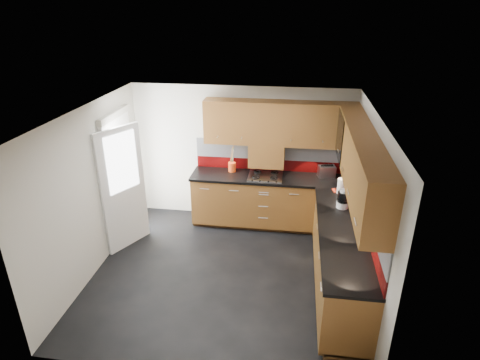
% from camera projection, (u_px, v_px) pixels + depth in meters
% --- Properties ---
extents(room, '(4.00, 3.80, 2.64)m').
position_uv_depth(room, '(223.00, 180.00, 5.29)').
color(room, black).
extents(base_cabinets, '(2.70, 3.20, 0.95)m').
position_uv_depth(base_cabinets, '(300.00, 228.00, 6.24)').
color(base_cabinets, brown).
rests_on(base_cabinets, room).
extents(countertop, '(2.72, 3.22, 0.04)m').
position_uv_depth(countertop, '(301.00, 201.00, 6.03)').
color(countertop, black).
rests_on(countertop, base_cabinets).
extents(backsplash, '(2.70, 3.20, 0.54)m').
position_uv_depth(backsplash, '(317.00, 178.00, 6.09)').
color(backsplash, maroon).
rests_on(backsplash, countertop).
extents(upper_cabinets, '(2.50, 3.20, 0.72)m').
position_uv_depth(upper_cabinets, '(317.00, 141.00, 5.70)').
color(upper_cabinets, brown).
rests_on(upper_cabinets, room).
extents(extractor_hood, '(0.60, 0.33, 0.40)m').
position_uv_depth(extractor_hood, '(267.00, 155.00, 6.80)').
color(extractor_hood, brown).
rests_on(extractor_hood, room).
extents(glass_cabinet, '(0.32, 0.80, 0.66)m').
position_uv_depth(glass_cabinet, '(350.00, 135.00, 5.89)').
color(glass_cabinet, black).
rests_on(glass_cabinet, room).
extents(back_door, '(0.42, 1.19, 2.04)m').
position_uv_depth(back_door, '(122.00, 182.00, 6.39)').
color(back_door, white).
rests_on(back_door, room).
extents(gas_hob, '(0.58, 0.51, 0.04)m').
position_uv_depth(gas_hob, '(265.00, 176.00, 6.79)').
color(gas_hob, silver).
rests_on(gas_hob, countertop).
extents(utensil_pot, '(0.13, 0.13, 0.47)m').
position_uv_depth(utensil_pot, '(232.00, 166.00, 6.98)').
color(utensil_pot, '#DC4514').
rests_on(utensil_pot, countertop).
extents(toaster, '(0.31, 0.23, 0.20)m').
position_uv_depth(toaster, '(327.00, 171.00, 6.76)').
color(toaster, silver).
rests_on(toaster, countertop).
extents(food_processor, '(0.17, 0.17, 0.28)m').
position_uv_depth(food_processor, '(343.00, 199.00, 5.73)').
color(food_processor, white).
rests_on(food_processor, countertop).
extents(paper_towel, '(0.12, 0.12, 0.24)m').
position_uv_depth(paper_towel, '(341.00, 186.00, 6.17)').
color(paper_towel, white).
rests_on(paper_towel, countertop).
extents(orange_cloth, '(0.18, 0.16, 0.02)m').
position_uv_depth(orange_cloth, '(338.00, 190.00, 6.29)').
color(orange_cloth, red).
rests_on(orange_cloth, countertop).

